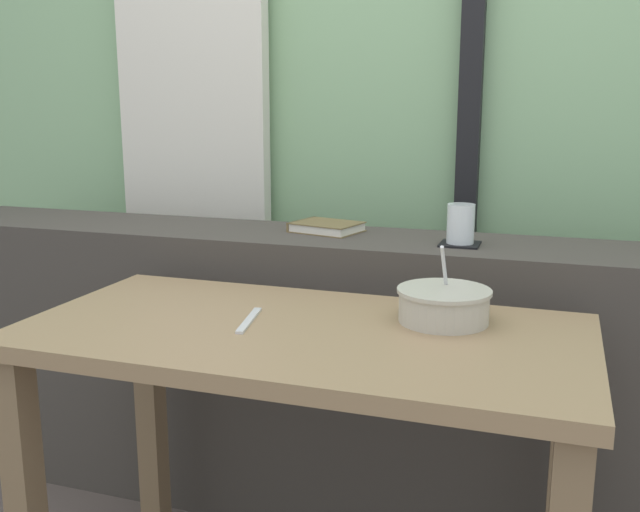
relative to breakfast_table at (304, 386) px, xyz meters
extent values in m
cube|color=#8EBC89|center=(0.00, 1.09, 0.79)|extent=(4.80, 0.08, 2.80)
cube|color=silver|center=(-0.77, 0.99, 0.64)|extent=(0.56, 0.06, 2.50)
cube|color=black|center=(0.19, 1.02, 0.69)|extent=(0.07, 0.05, 2.60)
cube|color=#423D38|center=(0.00, 0.55, -0.19)|extent=(2.80, 0.35, 0.82)
cube|color=#826849|center=(-0.52, 0.24, -0.26)|extent=(0.06, 0.06, 0.70)
cube|color=#826849|center=(0.52, 0.24, -0.26)|extent=(0.06, 0.06, 0.70)
cube|color=#997A56|center=(0.00, 0.00, 0.11)|extent=(1.15, 0.58, 0.03)
cube|color=black|center=(0.24, 0.52, 0.22)|extent=(0.10, 0.10, 0.00)
cylinder|color=white|center=(0.24, 0.52, 0.27)|extent=(0.07, 0.07, 0.10)
cylinder|color=orange|center=(0.24, 0.52, 0.26)|extent=(0.06, 0.06, 0.08)
cube|color=brown|center=(-0.14, 0.59, 0.22)|extent=(0.21, 0.18, 0.00)
cube|color=silver|center=(-0.14, 0.59, 0.23)|extent=(0.20, 0.17, 0.02)
cube|color=brown|center=(-0.14, 0.59, 0.24)|extent=(0.21, 0.18, 0.00)
cube|color=brown|center=(-0.23, 0.61, 0.23)|extent=(0.04, 0.14, 0.03)
cylinder|color=#BCB7A8|center=(0.26, 0.12, 0.16)|extent=(0.19, 0.19, 0.07)
cylinder|color=#BCB7A8|center=(0.26, 0.12, 0.19)|extent=(0.20, 0.20, 0.01)
cylinder|color=#9E5B33|center=(0.26, 0.12, 0.16)|extent=(0.16, 0.16, 0.05)
cylinder|color=silver|center=(0.26, 0.15, 0.22)|extent=(0.01, 0.10, 0.15)
ellipsoid|color=silver|center=(0.26, 0.17, 0.17)|extent=(0.03, 0.05, 0.01)
cube|color=silver|center=(-0.12, 0.00, 0.13)|extent=(0.05, 0.17, 0.01)
camera|label=1|loc=(0.48, -1.31, 0.57)|focal=40.23mm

